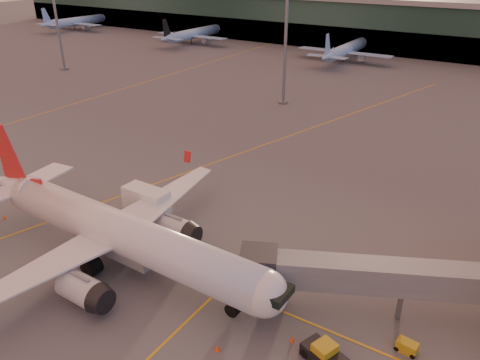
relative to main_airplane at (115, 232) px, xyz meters
The scene contains 14 objects.
ground 8.27m from the main_airplane, 17.38° to the right, with size 600.00×600.00×0.00m, color #4C4F54.
taxi_markings 42.55m from the main_airplane, 90.66° to the left, with size 100.12×173.00×0.01m.
terminal 139.90m from the main_airplane, 87.20° to the left, with size 400.00×20.00×17.60m.
mast_west_far 103.03m from the main_airplane, 144.26° to the left, with size 2.40×2.40×25.60m.
mast_west_near 66.08m from the main_airplane, 101.65° to the left, with size 2.40×2.40×25.60m.
distant_aircraft_row 117.27m from the main_airplane, 81.33° to the left, with size 350.00×34.00×13.00m.
main_airplane is the anchor object (origin of this frame).
jet_bridge 30.91m from the main_airplane, 16.16° to the left, with size 29.10×15.86×6.17m.
catering_truck 9.24m from the main_airplane, 111.89° to the left, with size 6.05×2.80×4.67m.
gpu_cart 30.54m from the main_airplane, ahead, with size 1.90×1.26×1.05m.
pushback_tug 24.72m from the main_airplane, ahead, with size 4.26×3.20×1.95m.
cone_nose 21.58m from the main_airplane, ahead, with size 0.39×0.39×0.50m.
cone_tail 19.99m from the main_airplane, behind, with size 0.39×0.39×0.50m.
cone_fwd 17.29m from the main_airplane, 15.40° to the right, with size 0.46×0.46×0.59m.
Camera 1 is at (27.04, -26.46, 30.90)m, focal length 35.00 mm.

